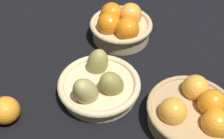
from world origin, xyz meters
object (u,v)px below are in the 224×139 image
basket_near_right (120,26)px  basket_near_left (193,112)px  basket_center_pears (99,84)px  loose_orange_front_gap (6,111)px

basket_near_right → basket_near_left: size_ratio=0.94×
basket_center_pears → basket_near_right: size_ratio=1.10×
basket_near_right → loose_orange_front_gap: size_ratio=2.92×
basket_center_pears → basket_near_left: (-19.70, -19.28, 0.97)cm
basket_near_right → loose_orange_front_gap: basket_near_right is taller
basket_near_right → loose_orange_front_gap: bearing=116.4°
basket_center_pears → loose_orange_front_gap: basket_center_pears is taller
basket_center_pears → basket_near_left: bearing=-135.6°
basket_center_pears → basket_near_left: basket_center_pears is taller
basket_near_left → loose_orange_front_gap: bearing=66.3°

